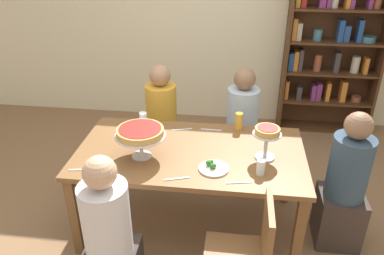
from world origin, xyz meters
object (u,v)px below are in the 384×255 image
(salad_plate_near_diner, at_px, (136,131))
(deep_dish_pizza_stand, at_px, (140,133))
(bookshelf, at_px, (334,38))
(beer_glass_amber_tall, at_px, (239,121))
(diner_head_east, at_px, (344,190))
(cutlery_knife_near, at_px, (182,130))
(diner_far_right, at_px, (241,133))
(personal_pizza_stand, at_px, (267,135))
(diner_near_left, at_px, (110,245))
(cutlery_fork_near, at_px, (81,170))
(cutlery_knife_far, at_px, (239,183))
(cutlery_spare_fork, at_px, (177,179))
(chair_near_right, at_px, (247,253))
(water_glass_clear_near, at_px, (261,167))
(cutlery_fork_far, at_px, (211,130))
(water_glass_clear_far, at_px, (143,118))
(salad_plate_far_diner, at_px, (213,167))
(diner_far_left, at_px, (162,128))
(dining_table, at_px, (190,159))

(salad_plate_near_diner, bearing_deg, deep_dish_pizza_stand, -68.95)
(bookshelf, height_order, beer_glass_amber_tall, bookshelf)
(diner_head_east, bearing_deg, cutlery_knife_near, -15.32)
(diner_far_right, height_order, personal_pizza_stand, diner_far_right)
(diner_far_right, relative_size, diner_near_left, 1.00)
(salad_plate_near_diner, bearing_deg, diner_near_left, -85.55)
(cutlery_fork_near, height_order, cutlery_knife_far, same)
(diner_far_right, xyz_separation_m, cutlery_spare_fork, (-0.44, -1.19, 0.25))
(chair_near_right, bearing_deg, beer_glass_amber_tall, 4.42)
(diner_near_left, height_order, diner_head_east, same)
(water_glass_clear_near, xyz_separation_m, cutlery_fork_far, (-0.40, 0.61, -0.05))
(personal_pizza_stand, bearing_deg, diner_head_east, 0.28)
(diner_far_right, distance_m, cutlery_knife_far, 1.20)
(bookshelf, xyz_separation_m, cutlery_knife_far, (-1.02, -2.39, -0.40))
(beer_glass_amber_tall, bearing_deg, cutlery_knife_near, -171.23)
(diner_near_left, height_order, water_glass_clear_far, diner_near_left)
(water_glass_clear_near, bearing_deg, deep_dish_pizza_stand, 172.07)
(salad_plate_far_diner, xyz_separation_m, cutlery_spare_fork, (-0.24, -0.15, -0.01))
(diner_far_right, xyz_separation_m, personal_pizza_stand, (0.17, -0.83, 0.44))
(diner_far_left, relative_size, cutlery_knife_near, 6.39)
(cutlery_knife_far, bearing_deg, salad_plate_near_diner, 133.75)
(beer_glass_amber_tall, xyz_separation_m, cutlery_fork_near, (-1.10, -0.77, -0.07))
(diner_near_left, bearing_deg, salad_plate_far_diner, -46.50)
(dining_table, xyz_separation_m, water_glass_clear_near, (0.53, -0.25, 0.14))
(diner_head_east, height_order, cutlery_knife_near, diner_head_east)
(chair_near_right, xyz_separation_m, water_glass_clear_far, (-0.93, 1.18, 0.30))
(deep_dish_pizza_stand, height_order, water_glass_clear_far, deep_dish_pizza_stand)
(deep_dish_pizza_stand, relative_size, salad_plate_near_diner, 1.69)
(diner_near_left, distance_m, cutlery_knife_far, 0.94)
(cutlery_knife_far, bearing_deg, deep_dish_pizza_stand, 149.91)
(deep_dish_pizza_stand, relative_size, beer_glass_amber_tall, 2.52)
(chair_near_right, relative_size, salad_plate_near_diner, 3.89)
(diner_head_east, distance_m, salad_plate_far_diner, 1.05)
(dining_table, relative_size, diner_far_right, 1.53)
(bookshelf, height_order, water_glass_clear_near, bookshelf)
(diner_far_left, xyz_separation_m, diner_near_left, (-0.02, -1.61, 0.00))
(beer_glass_amber_tall, bearing_deg, water_glass_clear_far, 179.15)
(diner_far_left, bearing_deg, cutlery_fork_near, -16.70)
(chair_near_right, height_order, cutlery_fork_near, chair_near_right)
(personal_pizza_stand, bearing_deg, bookshelf, 67.84)
(diner_head_east, bearing_deg, salad_plate_near_diner, -8.73)
(salad_plate_far_diner, height_order, cutlery_knife_far, salad_plate_far_diner)
(salad_plate_far_diner, distance_m, cutlery_fork_near, 0.94)
(cutlery_fork_far, distance_m, cutlery_knife_far, 0.78)
(cutlery_knife_near, distance_m, cutlery_fork_far, 0.25)
(diner_far_left, bearing_deg, chair_near_right, 28.48)
(water_glass_clear_far, bearing_deg, chair_near_right, -51.73)
(beer_glass_amber_tall, relative_size, water_glass_clear_far, 1.52)
(diner_far_right, bearing_deg, beer_glass_amber_tall, -4.83)
(bookshelf, distance_m, salad_plate_near_diner, 2.63)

